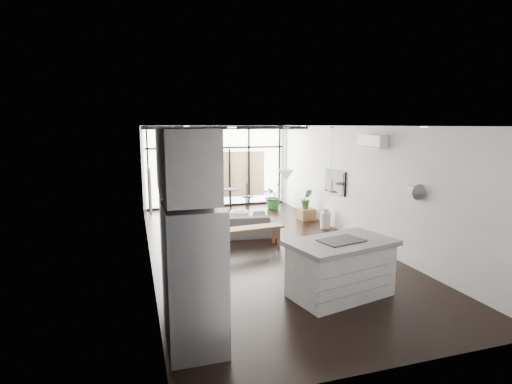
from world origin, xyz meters
TOP-DOWN VIEW (x-y plane):
  - floor at (0.00, 0.00)m, footprint 5.00×10.00m
  - ceiling at (0.00, 0.00)m, footprint 5.00×10.00m
  - wall_left at (-2.50, 0.00)m, footprint 0.02×10.00m
  - wall_right at (2.50, 0.00)m, footprint 0.02×10.00m
  - wall_back at (0.00, 5.00)m, footprint 5.00×0.02m
  - wall_front at (0.00, -5.00)m, footprint 5.00×0.02m
  - glazing at (0.00, 4.88)m, footprint 5.00×0.20m
  - skylight at (0.00, 4.00)m, footprint 4.70×1.90m
  - neighbour_building at (0.00, 4.95)m, footprint 3.50×0.02m
  - island at (0.45, -3.00)m, footprint 1.92×1.39m
  - cooktop at (0.45, -3.00)m, footprint 0.81×0.63m
  - fridge at (-2.09, -3.85)m, footprint 0.71×0.89m
  - appliance_column at (-2.07, -3.05)m, footprint 0.69×0.73m
  - upper_cabinets at (-2.12, -3.50)m, footprint 0.62×1.75m
  - pendant_left at (-0.40, -2.65)m, footprint 0.26×0.26m
  - pendant_right at (0.40, -2.65)m, footprint 0.26×0.26m
  - sofa at (-0.25, 0.98)m, footprint 2.01×0.82m
  - console_bench at (-0.23, -0.04)m, footprint 1.57×0.55m
  - pouf at (0.04, 2.03)m, footprint 0.68×0.68m
  - crate at (2.16, 2.17)m, footprint 0.46×0.46m
  - plant_tall at (1.74, 3.92)m, footprint 0.99×1.06m
  - plant_crate at (2.16, 2.17)m, footprint 0.47×0.66m
  - milk_can at (2.25, 1.08)m, footprint 0.31×0.31m
  - bistro_set at (0.31, 4.19)m, footprint 1.68×1.01m
  - tv at (2.46, 1.00)m, footprint 0.05×1.10m
  - ac_unit at (2.38, -0.80)m, footprint 0.22×0.90m
  - framed_art at (-2.47, -0.50)m, footprint 0.04×0.70m

SIDE VIEW (x-z plane):
  - floor at x=0.00m, z-range 0.00..0.00m
  - crate at x=2.16m, z-range 0.00..0.33m
  - pouf at x=0.04m, z-range 0.00..0.42m
  - console_bench at x=-0.23m, z-range 0.00..0.49m
  - milk_can at x=2.25m, z-range 0.00..0.56m
  - plant_tall at x=1.74m, z-range 0.00..0.70m
  - bistro_set at x=0.31m, z-range 0.00..0.75m
  - sofa at x=-0.25m, z-range 0.00..0.76m
  - plant_crate at x=2.16m, z-range 0.33..0.60m
  - island at x=0.45m, z-range 0.00..0.95m
  - fridge at x=-2.09m, z-range 0.00..1.84m
  - cooktop at x=0.45m, z-range 0.95..0.96m
  - neighbour_building at x=0.00m, z-range 0.30..1.90m
  - tv at x=2.46m, z-range 0.98..1.62m
  - appliance_column at x=-2.07m, z-range 0.00..2.69m
  - wall_left at x=-2.50m, z-range 0.00..2.80m
  - wall_right at x=2.50m, z-range 0.00..2.80m
  - wall_back at x=0.00m, z-range 0.00..2.80m
  - wall_front at x=0.00m, z-range 0.00..2.80m
  - glazing at x=0.00m, z-range 0.00..2.80m
  - framed_art at x=-2.47m, z-range 1.10..2.00m
  - pendant_left at x=-0.40m, z-range 1.93..2.11m
  - pendant_right at x=0.40m, z-range 1.93..2.11m
  - upper_cabinets at x=-2.12m, z-range 1.92..2.78m
  - ac_unit at x=2.38m, z-range 2.30..2.60m
  - skylight at x=0.00m, z-range 2.74..2.80m
  - ceiling at x=0.00m, z-range 2.80..2.80m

